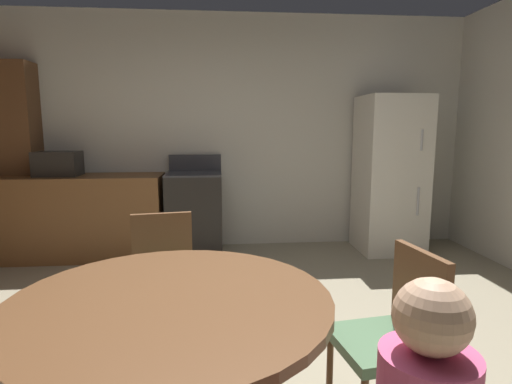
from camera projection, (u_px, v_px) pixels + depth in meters
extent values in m
cube|color=beige|center=(234.00, 133.00, 4.89)|extent=(5.78, 0.12, 2.70)
cube|color=brown|center=(80.00, 217.00, 4.48)|extent=(1.78, 0.60, 0.90)
cube|color=brown|center=(18.00, 161.00, 4.51)|extent=(0.44, 0.36, 2.10)
cube|color=black|center=(195.00, 215.00, 4.59)|extent=(0.60, 0.60, 0.90)
cube|color=#38383D|center=(194.00, 174.00, 4.52)|extent=(0.60, 0.60, 0.02)
cube|color=#38383D|center=(195.00, 162.00, 4.78)|extent=(0.60, 0.04, 0.18)
cube|color=silver|center=(390.00, 175.00, 4.67)|extent=(0.68, 0.66, 1.76)
cylinder|color=#B2B2B7|center=(422.00, 140.00, 4.29)|extent=(0.02, 0.02, 0.22)
cylinder|color=#B2B2B7|center=(418.00, 201.00, 4.40)|extent=(0.02, 0.02, 0.30)
cube|color=black|center=(58.00, 164.00, 4.38)|extent=(0.44, 0.32, 0.26)
cylinder|color=brown|center=(171.00, 303.00, 1.60)|extent=(1.26, 1.26, 0.04)
cylinder|color=brown|center=(330.00, 375.00, 2.01)|extent=(0.03, 0.03, 0.43)
cylinder|color=brown|center=(392.00, 366.00, 2.09)|extent=(0.03, 0.03, 0.43)
cube|color=#4C704C|center=(381.00, 344.00, 1.85)|extent=(0.45, 0.45, 0.05)
cube|color=brown|center=(420.00, 295.00, 1.86)|extent=(0.09, 0.38, 0.42)
cylinder|color=brown|center=(196.00, 332.00, 2.44)|extent=(0.03, 0.03, 0.43)
cylinder|color=brown|center=(137.00, 339.00, 2.35)|extent=(0.03, 0.03, 0.43)
cylinder|color=brown|center=(191.00, 308.00, 2.76)|extent=(0.03, 0.03, 0.43)
cylinder|color=brown|center=(138.00, 313.00, 2.68)|extent=(0.03, 0.03, 0.43)
cube|color=#4C704C|center=(164.00, 286.00, 2.52)|extent=(0.46, 0.46, 0.05)
cube|color=brown|center=(162.00, 245.00, 2.66)|extent=(0.38, 0.10, 0.42)
sphere|color=#D6A884|center=(432.00, 317.00, 0.89)|extent=(0.17, 0.17, 0.17)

